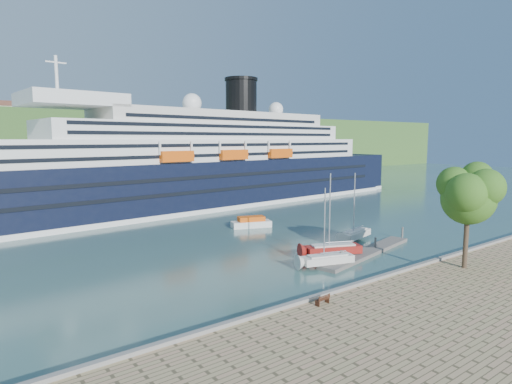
{
  "coord_description": "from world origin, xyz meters",
  "views": [
    {
      "loc": [
        -37.73,
        -25.22,
        14.51
      ],
      "look_at": [
        3.57,
        30.0,
        5.96
      ],
      "focal_mm": 30.0,
      "sensor_mm": 36.0,
      "label": 1
    }
  ],
  "objects": [
    {
      "name": "far_hillside",
      "position": [
        0.0,
        145.0,
        12.0
      ],
      "size": [
        400.0,
        50.0,
        24.0
      ],
      "primitive_type": "cube",
      "color": "#2D5923",
      "rests_on": "ground"
    },
    {
      "name": "sailboat_white_near",
      "position": [
        -2.81,
        7.85,
        4.35
      ],
      "size": [
        6.98,
        3.77,
        8.69
      ],
      "primitive_type": null,
      "rotation": [
        0.0,
        0.0,
        -0.3
      ],
      "color": "silver",
      "rests_on": "ground"
    },
    {
      "name": "cruise_ship",
      "position": [
        6.08,
        55.77,
        14.24
      ],
      "size": [
        127.88,
        28.52,
        28.48
      ],
      "primitive_type": null,
      "rotation": [
        0.0,
        0.0,
        0.08
      ],
      "color": "black",
      "rests_on": "ground"
    },
    {
      "name": "tender_launch",
      "position": [
        3.3,
        30.94,
        0.91
      ],
      "size": [
        6.97,
        4.26,
        1.82
      ],
      "primitive_type": null,
      "rotation": [
        0.0,
        0.0,
        -0.33
      ],
      "color": "#E1530D",
      "rests_on": "ground"
    },
    {
      "name": "park_bench",
      "position": [
        -13.15,
        -1.46,
        1.45
      ],
      "size": [
        1.45,
        0.65,
        0.91
      ],
      "primitive_type": null,
      "rotation": [
        0.0,
        0.0,
        0.05
      ],
      "color": "#412212",
      "rests_on": "promenade"
    },
    {
      "name": "promenade_tree",
      "position": [
        6.19,
        -3.3,
        7.04
      ],
      "size": [
        7.29,
        7.29,
        12.08
      ],
      "primitive_type": null,
      "color": "#2F5917",
      "rests_on": "promenade"
    },
    {
      "name": "sailboat_red",
      "position": [
        0.61,
        10.2,
        4.97
      ],
      "size": [
        7.92,
        5.0,
        9.94
      ],
      "primitive_type": null,
      "rotation": [
        0.0,
        0.0,
        -0.41
      ],
      "color": "maroon",
      "rests_on": "ground"
    },
    {
      "name": "sailboat_white_far",
      "position": [
        9.6,
        14.35,
        4.68
      ],
      "size": [
        7.52,
        3.71,
        9.36
      ],
      "primitive_type": null,
      "rotation": [
        0.0,
        0.0,
        0.24
      ],
      "color": "silver",
      "rests_on": "ground"
    },
    {
      "name": "quay_coping",
      "position": [
        0.0,
        -0.2,
        1.15
      ],
      "size": [
        220.0,
        0.5,
        0.3
      ],
      "primitive_type": "cube",
      "color": "slate",
      "rests_on": "promenade"
    },
    {
      "name": "ground",
      "position": [
        0.0,
        0.0,
        0.0
      ],
      "size": [
        400.0,
        400.0,
        0.0
      ],
      "primitive_type": "plane",
      "color": "#2E5251",
      "rests_on": "ground"
    },
    {
      "name": "floating_pontoon",
      "position": [
        5.37,
        8.72,
        0.22
      ],
      "size": [
        19.83,
        6.45,
        0.44
      ],
      "primitive_type": null,
      "rotation": [
        0.0,
        0.0,
        0.21
      ],
      "color": "#68635D",
      "rests_on": "ground"
    }
  ]
}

